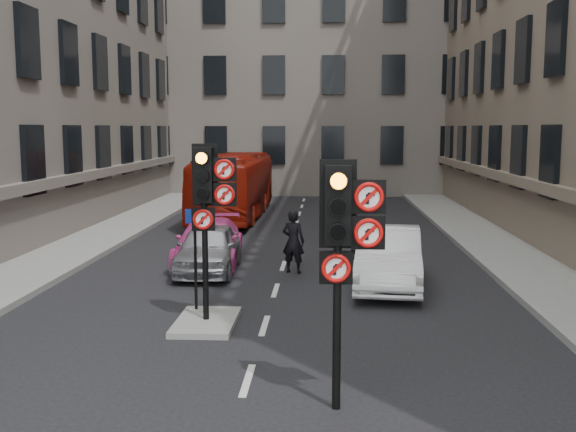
# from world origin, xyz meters

# --- Properties ---
(pavement_left) EXTENTS (3.00, 50.00, 0.16)m
(pavement_left) POSITION_xyz_m (-7.20, 12.00, 0.08)
(pavement_left) COLOR gray
(pavement_left) RESTS_ON ground
(pavement_right) EXTENTS (3.00, 50.00, 0.16)m
(pavement_right) POSITION_xyz_m (7.20, 12.00, 0.08)
(pavement_right) COLOR gray
(pavement_right) RESTS_ON ground
(centre_island) EXTENTS (1.20, 2.00, 0.12)m
(centre_island) POSITION_xyz_m (-1.20, 5.00, 0.06)
(centre_island) COLOR gray
(centre_island) RESTS_ON ground
(building_far) EXTENTS (30.00, 14.00, 20.00)m
(building_far) POSITION_xyz_m (0.00, 38.00, 10.00)
(building_far) COLOR gray
(building_far) RESTS_ON ground
(signal_near) EXTENTS (0.91, 0.40, 3.58)m
(signal_near) POSITION_xyz_m (1.49, 0.99, 2.58)
(signal_near) COLOR black
(signal_near) RESTS_ON ground
(signal_far) EXTENTS (0.91, 0.40, 3.58)m
(signal_far) POSITION_xyz_m (-1.11, 4.99, 2.70)
(signal_far) COLOR black
(signal_far) RESTS_ON centre_island
(car_silver) EXTENTS (1.68, 3.96, 1.34)m
(car_silver) POSITION_xyz_m (-2.04, 10.07, 0.67)
(car_silver) COLOR #9C9DA3
(car_silver) RESTS_ON ground
(car_white) EXTENTS (1.97, 4.65, 1.49)m
(car_white) POSITION_xyz_m (2.82, 8.60, 0.75)
(car_white) COLOR white
(car_white) RESTS_ON ground
(car_pink) EXTENTS (2.08, 4.56, 1.29)m
(car_pink) POSITION_xyz_m (-2.22, 11.16, 0.65)
(car_pink) COLOR #CC3C8B
(car_pink) RESTS_ON ground
(bus_red) EXTENTS (2.53, 10.31, 2.86)m
(bus_red) POSITION_xyz_m (-2.85, 21.40, 1.43)
(bus_red) COLOR maroon
(bus_red) RESTS_ON ground
(motorcycle) EXTENTS (0.72, 1.77, 1.03)m
(motorcycle) POSITION_xyz_m (2.07, 9.80, 0.52)
(motorcycle) COLOR black
(motorcycle) RESTS_ON ground
(motorcyclist) EXTENTS (0.73, 0.58, 1.77)m
(motorcyclist) POSITION_xyz_m (0.34, 10.08, 0.88)
(motorcyclist) COLOR black
(motorcyclist) RESTS_ON ground
(info_sign) EXTENTS (0.38, 0.11, 2.18)m
(info_sign) POSITION_xyz_m (-1.55, 5.73, 1.53)
(info_sign) COLOR black
(info_sign) RESTS_ON centre_island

